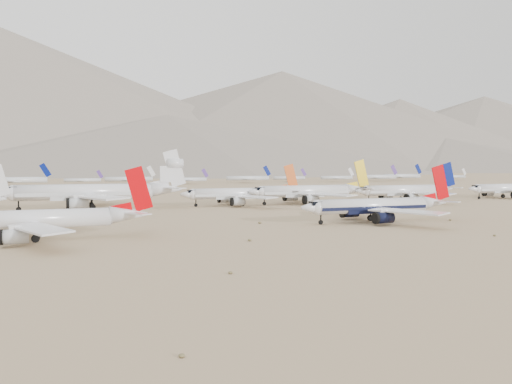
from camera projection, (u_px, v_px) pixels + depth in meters
ground at (383, 225)px, 135.61m from camera, size 7000.00×7000.00×0.00m
main_airliner at (378, 206)px, 142.38m from camera, size 46.82×45.73×16.52m
second_airliner at (40, 220)px, 107.06m from camera, size 45.19×44.17×16.02m
row2_navy_widebody at (407, 190)px, 223.35m from camera, size 50.44×49.32×17.94m
row2_gold_tail at (311, 191)px, 209.75m from camera, size 53.15×51.98×18.93m
row2_orange_tail at (241, 194)px, 201.50m from camera, size 47.54×46.50×16.96m
row2_white_trijet at (96, 192)px, 183.37m from camera, size 63.86×62.41×22.63m
row2_blue_far at (509, 189)px, 246.98m from camera, size 48.64×47.56×17.28m
distant_storage_row at (205, 178)px, 461.08m from camera, size 611.98×64.88×16.16m
mountain_range at (113, 114)px, 1689.43m from camera, size 7354.00×3024.00×470.00m
foothills at (307, 147)px, 1345.69m from camera, size 4637.50×1395.00×155.00m
desert_scrub at (471, 238)px, 109.12m from camera, size 261.14×121.67×0.63m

